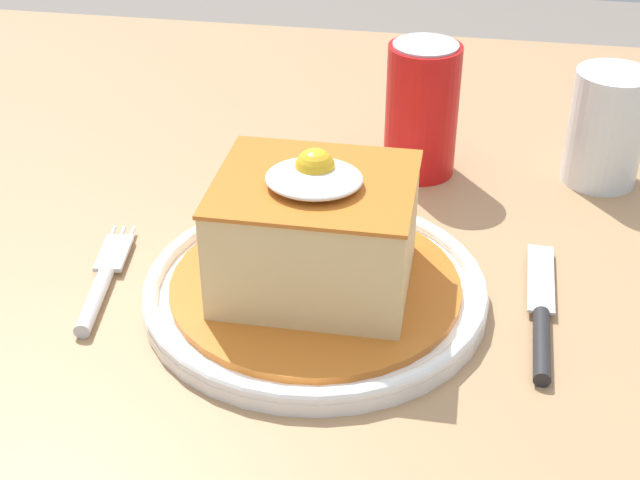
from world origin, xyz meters
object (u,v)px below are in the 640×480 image
knife (541,324)px  drinking_glass (605,135)px  main_plate (315,289)px  fork (101,284)px  soda_can (422,110)px

knife → drinking_glass: bearing=76.4°
main_plate → knife: main_plate is taller
knife → main_plate: bearing=176.4°
main_plate → fork: (-0.16, -0.02, -0.00)m
main_plate → soda_can: bearing=75.0°
drinking_glass → fork: bearing=-147.3°
fork → drinking_glass: (0.39, 0.25, 0.04)m
main_plate → fork: main_plate is taller
fork → soda_can: bearing=47.1°
main_plate → drinking_glass: size_ratio=2.44×
main_plate → soda_can: soda_can is taller
main_plate → drinking_glass: (0.22, 0.23, 0.04)m
soda_can → knife: bearing=-65.0°
soda_can → drinking_glass: size_ratio=1.18×
soda_can → drinking_glass: bearing=3.7°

